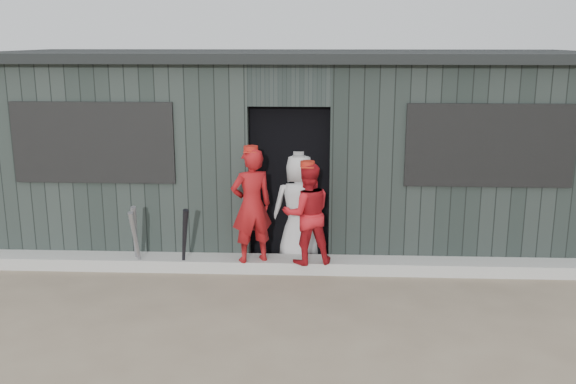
# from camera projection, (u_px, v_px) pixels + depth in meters

# --- Properties ---
(ground) EXTENTS (80.00, 80.00, 0.00)m
(ground) POSITION_uv_depth(u_px,v_px,m) (279.00, 336.00, 6.17)
(ground) COLOR #72624F
(ground) RESTS_ON ground
(curb) EXTENTS (8.00, 0.36, 0.15)m
(curb) POSITION_uv_depth(u_px,v_px,m) (288.00, 264.00, 7.92)
(curb) COLOR #A8A9A3
(curb) RESTS_ON ground
(bat_left) EXTENTS (0.08, 0.35, 0.82)m
(bat_left) POSITION_uv_depth(u_px,v_px,m) (136.00, 241.00, 7.73)
(bat_left) COLOR gray
(bat_left) RESTS_ON ground
(bat_mid) EXTENTS (0.15, 0.31, 0.85)m
(bat_mid) POSITION_uv_depth(u_px,v_px,m) (135.00, 238.00, 7.83)
(bat_mid) COLOR gray
(bat_mid) RESTS_ON ground
(bat_right) EXTENTS (0.21, 0.34, 0.85)m
(bat_right) POSITION_uv_depth(u_px,v_px,m) (184.00, 241.00, 7.71)
(bat_right) COLOR black
(bat_right) RESTS_ON ground
(player_red_left) EXTENTS (0.60, 0.51, 1.39)m
(player_red_left) POSITION_uv_depth(u_px,v_px,m) (252.00, 206.00, 7.67)
(player_red_left) COLOR maroon
(player_red_left) RESTS_ON curb
(player_red_right) EXTENTS (0.68, 0.58, 1.22)m
(player_red_right) POSITION_uv_depth(u_px,v_px,m) (307.00, 214.00, 7.62)
(player_red_right) COLOR #B2151D
(player_red_right) RESTS_ON curb
(player_grey_back) EXTENTS (0.79, 0.62, 1.41)m
(player_grey_back) POSITION_uv_depth(u_px,v_px,m) (299.00, 207.00, 8.14)
(player_grey_back) COLOR silver
(player_grey_back) RESTS_ON ground
(dugout) EXTENTS (8.30, 3.30, 2.62)m
(dugout) POSITION_uv_depth(u_px,v_px,m) (294.00, 145.00, 9.27)
(dugout) COLOR black
(dugout) RESTS_ON ground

